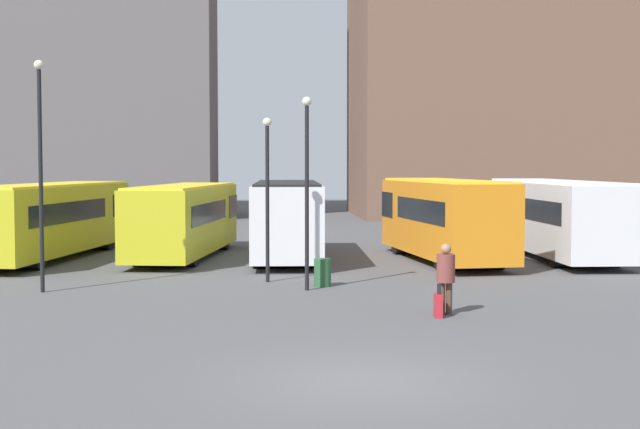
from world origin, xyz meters
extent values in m
plane|color=#4C4C4F|center=(0.00, 0.00, 0.00)|extent=(160.00, 160.00, 0.00)
cube|color=#5B5656|center=(-15.92, 49.45, 14.58)|extent=(21.62, 11.02, 29.15)
cube|color=gold|center=(-10.02, 20.58, 1.59)|extent=(4.42, 12.24, 2.58)
cube|color=black|center=(-9.23, 25.44, 1.91)|extent=(2.90, 2.58, 0.98)
cube|color=black|center=(-10.19, 19.52, 1.91)|extent=(3.76, 7.98, 0.77)
cube|color=yellow|center=(-10.02, 20.58, 2.92)|extent=(4.18, 11.97, 0.08)
cylinder|color=black|center=(-9.42, 24.25, 0.55)|extent=(2.58, 1.47, 1.10)
cylinder|color=black|center=(-10.61, 16.92, 0.55)|extent=(2.58, 1.47, 1.10)
cube|color=gold|center=(-4.77, 20.73, 1.54)|extent=(3.84, 10.68, 2.56)
cube|color=black|center=(-4.19, 24.97, 1.86)|extent=(2.72, 2.24, 0.97)
cube|color=black|center=(-4.90, 19.80, 1.86)|extent=(3.36, 6.96, 0.77)
cube|color=yellow|center=(-4.77, 20.73, 2.86)|extent=(3.62, 10.45, 0.08)
cylinder|color=black|center=(-4.33, 23.93, 0.47)|extent=(2.45, 1.26, 0.95)
cylinder|color=black|center=(-5.22, 17.52, 0.47)|extent=(2.45, 1.26, 0.95)
cube|color=silver|center=(-0.70, 19.81, 1.62)|extent=(2.82, 9.85, 2.67)
cube|color=black|center=(-0.60, 23.82, 1.95)|extent=(2.64, 1.87, 1.01)
cube|color=black|center=(-0.73, 18.93, 1.95)|extent=(2.75, 6.33, 0.80)
cube|color=black|center=(-0.70, 19.81, 2.99)|extent=(2.61, 9.65, 0.08)
cylinder|color=black|center=(-0.62, 22.84, 0.51)|extent=(2.48, 1.09, 1.03)
cylinder|color=black|center=(-0.79, 16.78, 0.51)|extent=(2.48, 1.09, 1.03)
cube|color=orange|center=(5.28, 18.62, 1.68)|extent=(3.51, 9.80, 2.76)
cube|color=black|center=(4.85, 22.53, 2.02)|extent=(2.70, 2.03, 1.05)
cube|color=black|center=(5.37, 17.76, 2.02)|extent=(3.17, 6.38, 0.83)
cube|color=yellow|center=(5.28, 18.62, 3.10)|extent=(3.30, 9.59, 0.08)
cylinder|color=black|center=(4.95, 21.57, 0.54)|extent=(2.48, 1.33, 1.07)
cylinder|color=black|center=(5.61, 15.66, 0.54)|extent=(2.48, 1.33, 1.07)
cube|color=silver|center=(10.02, 19.84, 1.64)|extent=(2.72, 11.56, 2.71)
cube|color=black|center=(10.08, 24.56, 1.98)|extent=(2.63, 2.15, 1.03)
cube|color=black|center=(10.00, 18.80, 1.98)|extent=(2.69, 7.41, 0.81)
cube|color=white|center=(10.02, 19.84, 3.03)|extent=(2.51, 11.33, 0.08)
cylinder|color=black|center=(10.07, 23.41, 0.52)|extent=(2.47, 1.07, 1.04)
cylinder|color=black|center=(9.96, 16.26, 0.52)|extent=(2.47, 1.07, 1.04)
cylinder|color=#4C3828|center=(2.77, 6.65, 0.40)|extent=(0.16, 0.16, 0.80)
cylinder|color=#4C3828|center=(2.95, 6.64, 0.40)|extent=(0.16, 0.16, 0.80)
cylinder|color=brown|center=(2.86, 6.64, 1.15)|extent=(0.47, 0.47, 0.70)
sphere|color=#9E7051|center=(2.86, 6.64, 1.63)|extent=(0.26, 0.26, 0.26)
cube|color=#B7232D|center=(2.59, 6.21, 0.29)|extent=(0.19, 0.37, 0.58)
cube|color=black|center=(2.58, 6.08, 0.72)|extent=(0.10, 0.03, 0.26)
cylinder|color=black|center=(-8.05, 11.18, 3.24)|extent=(0.12, 0.12, 6.48)
sphere|color=beige|center=(-8.05, 11.18, 6.56)|extent=(0.28, 0.28, 0.28)
cylinder|color=black|center=(-0.35, 11.10, 2.73)|extent=(0.12, 0.12, 5.46)
sphere|color=beige|center=(-0.35, 11.10, 5.55)|extent=(0.28, 0.28, 0.28)
cylinder|color=black|center=(-1.50, 13.05, 2.48)|extent=(0.12, 0.12, 4.96)
sphere|color=beige|center=(-1.50, 13.05, 5.04)|extent=(0.28, 0.28, 0.28)
cylinder|color=#285633|center=(0.16, 11.90, 0.42)|extent=(0.52, 0.52, 0.85)
camera|label=1|loc=(-1.64, -14.98, 3.70)|focal=50.00mm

